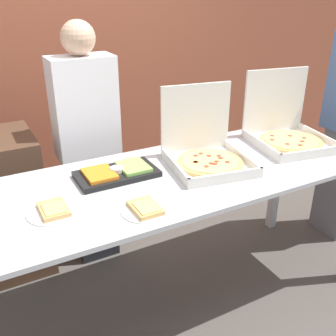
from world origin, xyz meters
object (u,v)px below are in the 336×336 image
Objects in this scene: veggie_tray at (117,173)px; person_guest_plaid at (88,145)px; paper_plate_front_right at (54,210)px; paper_plate_front_left at (145,209)px; pizza_box_far_left at (206,151)px; pizza_box_near_left at (287,131)px.

person_guest_plaid reaches higher than veggie_tray.
paper_plate_front_right is 0.44m from veggie_tray.
paper_plate_front_left is 0.53× the size of veggie_tray.
veggie_tray is at bearing -179.78° from pizza_box_far_left.
pizza_box_near_left is 1.16m from veggie_tray.
paper_plate_front_left is 0.42m from paper_plate_front_right.
pizza_box_near_left is at bearing 5.68° from paper_plate_front_right.
paper_plate_front_left is at bearing -154.03° from pizza_box_near_left.
pizza_box_far_left is at bearing -167.46° from pizza_box_near_left.
pizza_box_near_left is 0.32× the size of person_guest_plaid.
pizza_box_far_left is (-0.64, -0.03, -0.00)m from pizza_box_near_left.
paper_plate_front_right is at bearing -162.66° from pizza_box_far_left.
pizza_box_near_left is 1.31m from person_guest_plaid.
pizza_box_near_left is 1.55m from paper_plate_front_right.
paper_plate_front_right is at bearing 153.49° from paper_plate_front_left.
paper_plate_front_left is 0.14× the size of person_guest_plaid.
veggie_tray is at bearing 87.65° from person_guest_plaid.
pizza_box_far_left reaches higher than paper_plate_front_right.
pizza_box_near_left reaches higher than paper_plate_front_left.
paper_plate_front_left is at bearing -92.31° from veggie_tray.
paper_plate_front_left is 0.98m from person_guest_plaid.
person_guest_plaid is (0.02, 0.59, -0.05)m from veggie_tray.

